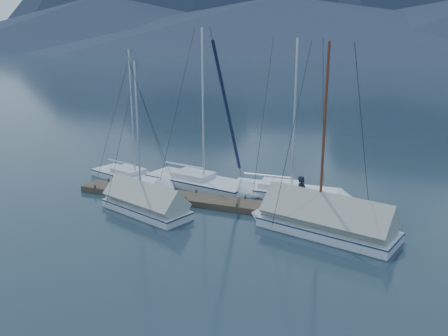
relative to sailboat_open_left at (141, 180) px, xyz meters
The scene contains 9 objects.
ground 7.85m from the sailboat_open_left, 32.39° to the right, with size 1000.00×1000.00×0.00m, color black.
dock 6.98m from the sailboat_open_left, 18.39° to the right, with size 18.00×1.50×0.54m.
mooring_posts 6.51m from the sailboat_open_left, 19.78° to the right, with size 15.12×1.52×0.35m.
sailboat_open_left is the anchor object (origin of this frame).
sailboat_open_mid 4.78m from the sailboat_open_left, ahead, with size 8.26×3.94×10.54m.
sailboat_open_right 10.27m from the sailboat_open_left, ahead, with size 7.52×3.22×9.90m.
sailboat_covered_near 12.59m from the sailboat_open_left, 17.59° to the right, with size 7.93×4.15×9.86m.
sailboat_covered_far 5.21m from the sailboat_open_left, 59.30° to the right, with size 6.47×3.81×8.71m.
person 11.25m from the sailboat_open_left, 12.09° to the right, with size 0.69×0.46×1.90m, color black.
Camera 1 is at (8.94, -21.01, 9.08)m, focal length 38.00 mm.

